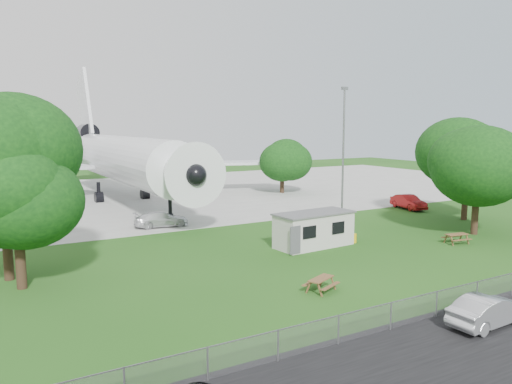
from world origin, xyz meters
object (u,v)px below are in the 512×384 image
picnic_west (321,291)px  airliner (119,157)px  car_centre_sedan (488,311)px  site_cabin (314,229)px  picnic_east (456,243)px

picnic_west → airliner: bearing=67.6°
picnic_west → car_centre_sedan: 8.52m
site_cabin → car_centre_sedan: 16.32m
airliner → car_centre_sedan: (4.20, -47.24, -4.56)m
picnic_east → airliner: bearing=124.0°
airliner → picnic_east: bearing=-65.4°
site_cabin → picnic_east: size_ratio=3.80×
site_cabin → picnic_east: site_cabin is taller
picnic_west → car_centre_sedan: bearing=-87.3°
airliner → picnic_west: airliner is taller
site_cabin → car_centre_sedan: site_cabin is taller
airliner → picnic_east: airliner is taller
site_cabin → airliner: bearing=101.5°
picnic_east → picnic_west: bearing=-157.6°
site_cabin → car_centre_sedan: bearing=-97.6°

